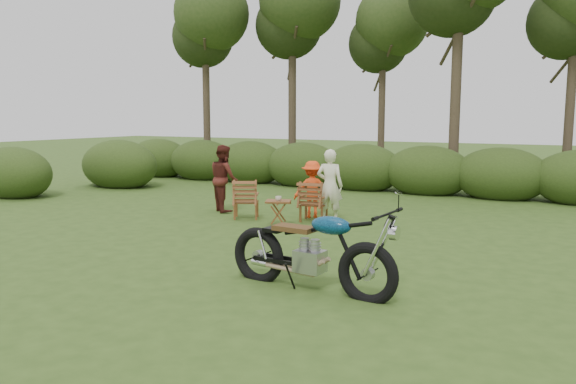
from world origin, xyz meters
The scene contains 10 objects.
ground centered at (0.00, 0.00, 0.00)m, with size 80.00×80.00×0.00m, color #2F4818.
tree_line centered at (0.50, 9.74, 3.81)m, with size 22.52×11.62×8.14m.
motorcycle centered at (0.95, -0.69, 0.00)m, with size 2.29×0.87×1.31m, color #0B5C93, non-canonical shape.
lawn_chair_right centered at (-1.04, 3.58, 0.00)m, with size 0.59×0.59×0.86m, color #5C2D17, non-canonical shape.
lawn_chair_left centered at (-2.49, 3.20, 0.00)m, with size 0.59×0.59×0.86m, color brown, non-canonical shape.
side_table centered at (-1.43, 2.74, 0.27)m, with size 0.52×0.44×0.53m, color brown, non-canonical shape.
cup centered at (-1.40, 2.69, 0.58)m, with size 0.12×0.12×0.10m, color beige.
adult_a centered at (-0.73, 3.71, 0.00)m, with size 0.56×0.37×1.54m, color #F6F2CB.
adult_b centered at (-3.44, 3.74, 0.00)m, with size 0.76×0.59×1.57m, color #501D17.
child centered at (-1.26, 3.98, 0.00)m, with size 0.81×0.46×1.25m, color #F24516.
Camera 1 is at (4.02, -7.05, 2.24)m, focal length 35.00 mm.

